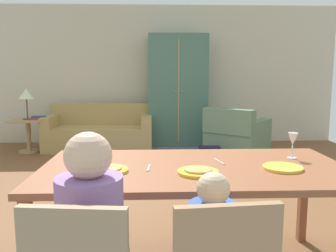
% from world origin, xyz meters
% --- Properties ---
extents(ground_plane, '(7.14, 6.02, 0.02)m').
position_xyz_m(ground_plane, '(0.00, 0.41, -0.01)').
color(ground_plane, brown).
extents(back_wall, '(7.14, 0.10, 2.70)m').
position_xyz_m(back_wall, '(0.00, 3.47, 1.35)').
color(back_wall, beige).
rests_on(back_wall, ground_plane).
extents(dining_table, '(2.00, 1.03, 0.76)m').
position_xyz_m(dining_table, '(0.22, -1.39, 0.70)').
color(dining_table, '#945434').
rests_on(dining_table, ground_plane).
extents(plate_near_man, '(0.25, 0.25, 0.02)m').
position_xyz_m(plate_near_man, '(-0.33, -1.51, 0.77)').
color(plate_near_man, yellow).
rests_on(plate_near_man, dining_table).
extents(pizza_near_man, '(0.17, 0.17, 0.01)m').
position_xyz_m(pizza_near_man, '(-0.33, -1.51, 0.78)').
color(pizza_near_man, gold).
rests_on(pizza_near_man, plate_near_man).
extents(plate_near_child, '(0.25, 0.25, 0.02)m').
position_xyz_m(plate_near_child, '(0.22, -1.57, 0.77)').
color(plate_near_child, yellow).
rests_on(plate_near_child, dining_table).
extents(pizza_near_child, '(0.17, 0.17, 0.01)m').
position_xyz_m(pizza_near_child, '(0.22, -1.57, 0.78)').
color(pizza_near_child, gold).
rests_on(pizza_near_child, plate_near_child).
extents(plate_near_woman, '(0.25, 0.25, 0.02)m').
position_xyz_m(plate_near_woman, '(0.77, -1.49, 0.77)').
color(plate_near_woman, yellow).
rests_on(plate_near_woman, dining_table).
extents(wine_glass, '(0.07, 0.07, 0.19)m').
position_xyz_m(wine_glass, '(0.94, -1.21, 0.89)').
color(wine_glass, silver).
rests_on(wine_glass, dining_table).
extents(fork, '(0.03, 0.15, 0.01)m').
position_xyz_m(fork, '(-0.08, -1.44, 0.76)').
color(fork, silver).
rests_on(fork, dining_table).
extents(knife, '(0.05, 0.17, 0.01)m').
position_xyz_m(knife, '(0.40, -1.29, 0.76)').
color(knife, silver).
rests_on(knife, dining_table).
extents(area_rug, '(2.60, 1.80, 0.01)m').
position_xyz_m(area_rug, '(0.01, 1.93, 0.00)').
color(area_rug, slate).
rests_on(area_rug, ground_plane).
extents(couch, '(1.91, 0.86, 0.82)m').
position_xyz_m(couch, '(-1.06, 2.79, 0.30)').
color(couch, '#A98C50').
rests_on(couch, ground_plane).
extents(armchair, '(1.20, 1.20, 0.82)m').
position_xyz_m(armchair, '(1.31, 2.09, 0.32)').
color(armchair, '#5D795B').
rests_on(armchair, ground_plane).
extents(armoire, '(1.10, 0.59, 2.10)m').
position_xyz_m(armoire, '(0.39, 3.08, 1.05)').
color(armoire, '#426755').
rests_on(armoire, ground_plane).
extents(side_table, '(0.56, 0.56, 0.58)m').
position_xyz_m(side_table, '(-2.27, 2.53, 0.38)').
color(side_table, '#A48659').
rests_on(side_table, ground_plane).
extents(table_lamp, '(0.26, 0.26, 0.54)m').
position_xyz_m(table_lamp, '(-2.27, 2.53, 1.01)').
color(table_lamp, brown).
rests_on(table_lamp, side_table).
extents(book_lower, '(0.22, 0.16, 0.03)m').
position_xyz_m(book_lower, '(-2.11, 2.53, 0.59)').
color(book_lower, '#A53333').
rests_on(book_lower, side_table).
extents(book_upper, '(0.22, 0.16, 0.03)m').
position_xyz_m(book_upper, '(-2.09, 2.58, 0.62)').
color(book_upper, navy).
rests_on(book_upper, book_lower).
extents(handbag, '(0.32, 0.16, 0.26)m').
position_xyz_m(handbag, '(0.80, 1.63, 0.13)').
color(handbag, black).
rests_on(handbag, ground_plane).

